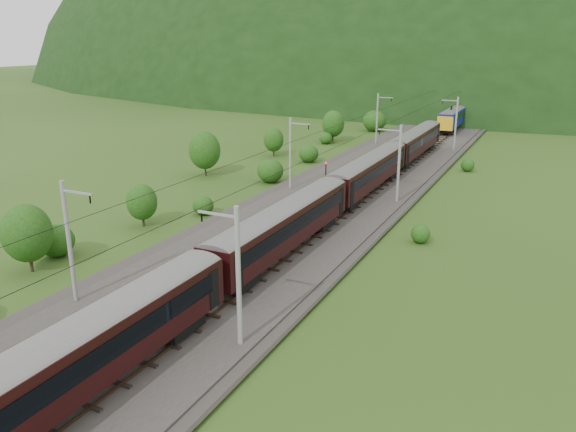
% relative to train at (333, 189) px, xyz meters
% --- Properties ---
extents(ground, '(600.00, 600.00, 0.00)m').
position_rel_train_xyz_m(ground, '(-2.40, -23.37, -3.27)').
color(ground, '#2A4917').
rests_on(ground, ground).
extents(railbed, '(14.00, 220.00, 0.30)m').
position_rel_train_xyz_m(railbed, '(-2.40, -13.37, -3.12)').
color(railbed, '#38332D').
rests_on(railbed, ground).
extents(track_left, '(2.40, 220.00, 0.27)m').
position_rel_train_xyz_m(track_left, '(-4.80, -13.37, -2.90)').
color(track_left, brown).
rests_on(track_left, railbed).
extents(track_right, '(2.40, 220.00, 0.27)m').
position_rel_train_xyz_m(track_right, '(0.00, -13.37, -2.90)').
color(track_right, brown).
rests_on(track_right, railbed).
extents(catenary_left, '(2.54, 192.28, 8.00)m').
position_rel_train_xyz_m(catenary_left, '(-8.52, 8.63, 1.23)').
color(catenary_left, gray).
rests_on(catenary_left, railbed).
extents(catenary_right, '(2.54, 192.28, 8.00)m').
position_rel_train_xyz_m(catenary_right, '(3.72, 8.63, 1.23)').
color(catenary_right, gray).
rests_on(catenary_right, railbed).
extents(overhead_wires, '(4.83, 198.00, 0.03)m').
position_rel_train_xyz_m(overhead_wires, '(-2.40, -13.37, 3.83)').
color(overhead_wires, black).
rests_on(overhead_wires, ground).
extents(mountain_main, '(504.00, 360.00, 244.00)m').
position_rel_train_xyz_m(mountain_main, '(-2.40, 236.63, -3.27)').
color(mountain_main, black).
rests_on(mountain_main, ground).
extents(mountain_ridge, '(336.00, 280.00, 132.00)m').
position_rel_train_xyz_m(mountain_ridge, '(-122.40, 276.63, -3.27)').
color(mountain_ridge, black).
rests_on(mountain_ridge, ground).
extents(train, '(2.73, 130.66, 4.73)m').
position_rel_train_xyz_m(train, '(0.00, 0.00, 0.00)').
color(train, black).
rests_on(train, ground).
extents(hazard_post_near, '(0.15, 0.15, 1.38)m').
position_rel_train_xyz_m(hazard_post_near, '(-2.52, 42.97, -2.28)').
color(hazard_post_near, red).
rests_on(hazard_post_near, railbed).
extents(hazard_post_far, '(0.17, 0.17, 1.58)m').
position_rel_train_xyz_m(hazard_post_far, '(-2.23, 35.99, -2.18)').
color(hazard_post_far, red).
rests_on(hazard_post_far, railbed).
extents(signal, '(0.24, 0.24, 2.20)m').
position_rel_train_xyz_m(signal, '(-6.44, 13.98, -1.68)').
color(signal, black).
rests_on(signal, railbed).
extents(vegetation_left, '(12.58, 144.62, 6.47)m').
position_rel_train_xyz_m(vegetation_left, '(-15.68, -12.98, -0.84)').
color(vegetation_left, '#154813').
rests_on(vegetation_left, ground).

